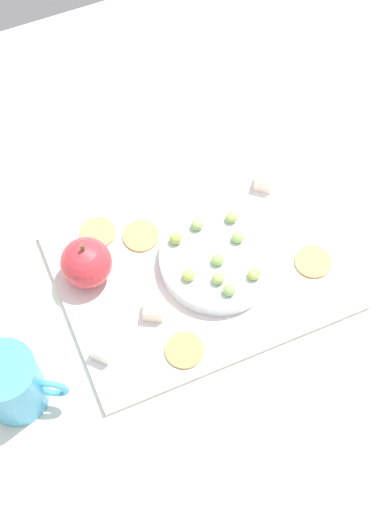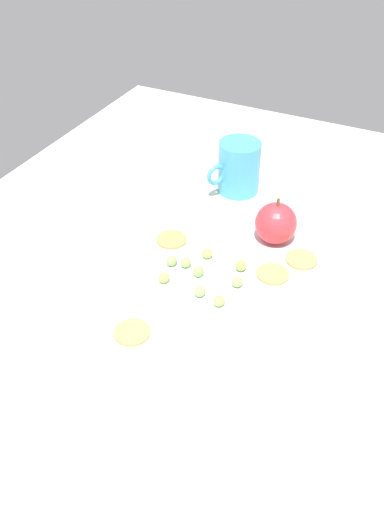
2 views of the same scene
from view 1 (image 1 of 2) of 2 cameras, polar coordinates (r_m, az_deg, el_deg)
table at (r=104.09cm, az=0.64°, el=-0.81°), size 127.63×102.40×4.45cm
platter at (r=100.64cm, az=0.62°, el=-1.07°), size 36.62×27.12×1.21cm
serving_dish at (r=99.49cm, az=2.00°, el=-0.25°), size 15.55×15.55×2.27cm
apple_whole at (r=97.60cm, az=-7.95°, el=-0.51°), size 6.69×6.69×6.69cm
apple_stem at (r=94.19cm, az=-8.24°, el=0.63°), size 0.50×0.50×1.20cm
cheese_cube_0 at (r=96.18cm, az=-2.87°, el=-4.02°), size 3.33×3.33×2.46cm
cheese_cube_1 at (r=94.50cm, az=-6.68°, el=-7.03°), size 3.47×3.47×2.46cm
cheese_cube_2 at (r=106.39cm, az=5.47°, el=5.68°), size 3.46×3.46×2.46cm
cracker_0 at (r=94.97cm, az=-0.57°, el=-7.10°), size 4.92×4.92×0.40cm
cracker_1 at (r=101.59cm, az=9.08°, el=-0.43°), size 4.92×4.92×0.40cm
cracker_2 at (r=102.51cm, az=-3.87°, el=1.52°), size 4.92×4.92×0.40cm
cracker_3 at (r=103.34cm, az=-7.12°, el=1.76°), size 4.92×4.92×0.40cm
grape_0 at (r=96.22cm, az=-0.25°, el=-1.47°), size 1.72×1.55×1.42cm
grape_1 at (r=95.36cm, az=2.83°, el=-2.55°), size 1.72×1.55×1.50cm
grape_2 at (r=99.93cm, az=0.39°, el=2.37°), size 1.72×1.55×1.41cm
grape_3 at (r=99.08cm, az=3.47°, el=1.43°), size 1.72×1.55×1.50cm
grape_4 at (r=98.76cm, az=-1.23°, el=1.33°), size 1.72×1.55×1.61cm
grape_5 at (r=100.67cm, az=3.01°, el=2.95°), size 1.72×1.55×1.46cm
grape_6 at (r=96.63cm, az=4.68°, el=-1.38°), size 1.72×1.55×1.39cm
grape_7 at (r=97.33cm, az=1.95°, el=-0.28°), size 1.72×1.55×1.44cm
grape_8 at (r=96.00cm, az=1.90°, el=-1.72°), size 1.72×1.55×1.50cm
cup at (r=92.27cm, az=-13.41°, el=-9.30°), size 10.07×7.72×9.66cm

